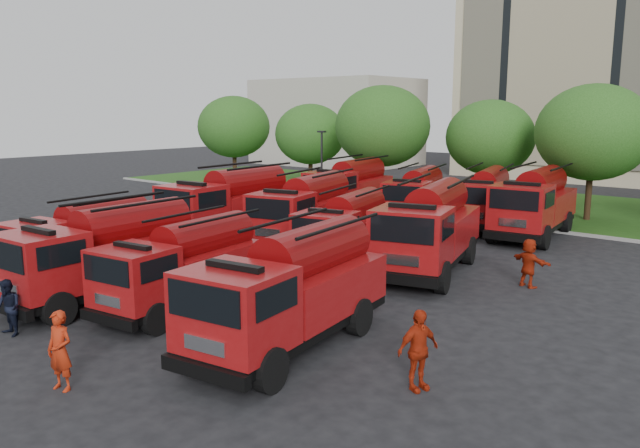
% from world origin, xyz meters
% --- Properties ---
extents(ground, '(140.00, 140.00, 0.00)m').
position_xyz_m(ground, '(0.00, 0.00, 0.00)').
color(ground, black).
rests_on(ground, ground).
extents(lawn, '(70.00, 16.00, 0.12)m').
position_xyz_m(lawn, '(0.00, 26.00, 0.06)').
color(lawn, '#1B4512').
rests_on(lawn, ground).
extents(curb, '(70.00, 0.30, 0.14)m').
position_xyz_m(curb, '(0.00, 17.90, 0.07)').
color(curb, gray).
rests_on(curb, ground).
extents(apartment_building, '(30.00, 14.18, 25.00)m').
position_xyz_m(apartment_building, '(2.00, 47.94, 12.50)').
color(apartment_building, beige).
rests_on(apartment_building, ground).
extents(side_building, '(18.00, 12.00, 10.00)m').
position_xyz_m(side_building, '(-30.00, 44.00, 5.00)').
color(side_building, '#ACA598').
rests_on(side_building, ground).
extents(tree_0, '(6.30, 6.30, 7.70)m').
position_xyz_m(tree_0, '(-24.00, 22.00, 5.02)').
color(tree_0, '#382314').
rests_on(tree_0, ground).
extents(tree_1, '(5.71, 5.71, 6.98)m').
position_xyz_m(tree_1, '(-16.00, 23.00, 4.55)').
color(tree_1, '#382314').
rests_on(tree_1, ground).
extents(tree_2, '(6.72, 6.72, 8.22)m').
position_xyz_m(tree_2, '(-8.00, 21.50, 5.35)').
color(tree_2, '#382314').
rests_on(tree_2, ground).
extents(tree_3, '(5.88, 5.88, 7.19)m').
position_xyz_m(tree_3, '(-1.00, 24.00, 4.68)').
color(tree_3, '#382314').
rests_on(tree_3, ground).
extents(tree_4, '(6.55, 6.55, 8.01)m').
position_xyz_m(tree_4, '(6.00, 22.50, 5.22)').
color(tree_4, '#382314').
rests_on(tree_4, ground).
extents(lamp_post_0, '(0.60, 0.25, 5.11)m').
position_xyz_m(lamp_post_0, '(-10.00, 17.20, 2.90)').
color(lamp_post_0, black).
rests_on(lamp_post_0, ground).
extents(fire_truck_0, '(2.97, 6.61, 2.91)m').
position_xyz_m(fire_truck_0, '(-5.61, -2.87, 1.47)').
color(fire_truck_0, black).
rests_on(fire_truck_0, ground).
extents(fire_truck_1, '(3.00, 7.33, 3.27)m').
position_xyz_m(fire_truck_1, '(-1.95, -4.13, 1.64)').
color(fire_truck_1, black).
rests_on(fire_truck_1, ground).
extents(fire_truck_2, '(3.08, 6.67, 2.92)m').
position_xyz_m(fire_truck_2, '(0.91, -3.04, 1.47)').
color(fire_truck_2, black).
rests_on(fire_truck_2, ground).
extents(fire_truck_3, '(3.51, 7.51, 3.29)m').
position_xyz_m(fire_truck_3, '(5.96, -3.33, 1.66)').
color(fire_truck_3, black).
rests_on(fire_truck_3, ground).
extents(fire_truck_4, '(3.41, 8.08, 3.59)m').
position_xyz_m(fire_truck_4, '(-6.43, 5.64, 1.81)').
color(fire_truck_4, black).
rests_on(fire_truck_4, ground).
extents(fire_truck_5, '(4.23, 7.83, 3.39)m').
position_xyz_m(fire_truck_5, '(-2.46, 6.95, 1.71)').
color(fire_truck_5, black).
rests_on(fire_truck_5, ground).
extents(fire_truck_6, '(3.82, 6.91, 2.99)m').
position_xyz_m(fire_truck_6, '(1.18, 5.44, 1.50)').
color(fire_truck_6, black).
rests_on(fire_truck_6, ground).
extents(fire_truck_7, '(4.65, 8.23, 3.55)m').
position_xyz_m(fire_truck_7, '(4.69, 6.33, 1.79)').
color(fire_truck_7, black).
rests_on(fire_truck_7, ground).
extents(fire_truck_8, '(3.76, 7.87, 3.44)m').
position_xyz_m(fire_truck_8, '(-6.18, 15.37, 1.73)').
color(fire_truck_8, black).
rests_on(fire_truck_8, ground).
extents(fire_truck_9, '(4.15, 7.28, 3.14)m').
position_xyz_m(fire_truck_9, '(-1.48, 15.66, 1.58)').
color(fire_truck_9, black).
rests_on(fire_truck_9, ground).
extents(fire_truck_10, '(4.14, 7.52, 3.25)m').
position_xyz_m(fire_truck_10, '(2.15, 16.93, 1.64)').
color(fire_truck_10, black).
rests_on(fire_truck_10, ground).
extents(fire_truck_11, '(3.54, 7.98, 3.51)m').
position_xyz_m(fire_truck_11, '(5.28, 16.00, 1.77)').
color(fire_truck_11, black).
rests_on(fire_truck_11, ground).
extents(firefighter_0, '(0.81, 0.67, 1.93)m').
position_xyz_m(firefighter_0, '(3.60, -8.80, 0.00)').
color(firefighter_0, '#A5230C').
rests_on(firefighter_0, ground).
extents(firefighter_1, '(0.82, 0.45, 1.69)m').
position_xyz_m(firefighter_1, '(-0.99, -7.98, 0.00)').
color(firefighter_1, black).
rests_on(firefighter_1, ground).
extents(firefighter_2, '(1.01, 1.31, 1.97)m').
position_xyz_m(firefighter_2, '(10.05, -3.41, 0.00)').
color(firefighter_2, '#A5230C').
rests_on(firefighter_2, ground).
extents(firefighter_3, '(1.39, 0.97, 1.95)m').
position_xyz_m(firefighter_3, '(4.30, -0.75, 0.00)').
color(firefighter_3, black).
rests_on(firefighter_3, ground).
extents(firefighter_4, '(1.00, 1.02, 1.77)m').
position_xyz_m(firefighter_4, '(-4.28, 2.02, 0.00)').
color(firefighter_4, black).
rests_on(firefighter_4, ground).
extents(firefighter_5, '(1.86, 1.29, 1.84)m').
position_xyz_m(firefighter_5, '(8.69, 6.76, 0.00)').
color(firefighter_5, '#A5230C').
rests_on(firefighter_5, ground).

